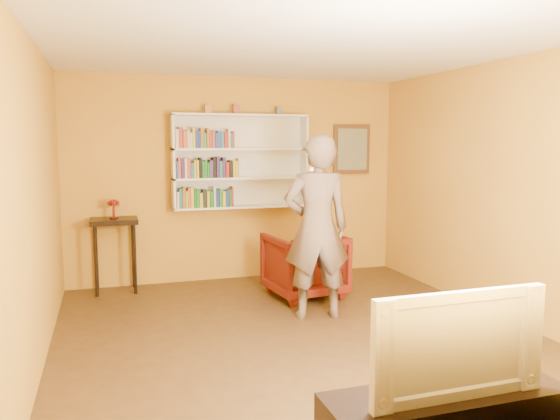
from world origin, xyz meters
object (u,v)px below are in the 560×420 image
object	(u,v)px
armchair	(304,265)
television	(448,340)
bookshelf	(240,162)
console_table	(114,231)
person	(317,228)
ruby_lustre	(113,205)

from	to	relation	value
armchair	television	size ratio (longest dim) A/B	0.83
bookshelf	television	bearing A→B (deg)	-89.69
console_table	armchair	world-z (taller)	console_table
console_table	bookshelf	bearing A→B (deg)	5.59
armchair	television	xyz separation A→B (m)	(-0.51, -3.61, 0.40)
console_table	person	bearing A→B (deg)	-39.82
ruby_lustre	person	bearing A→B (deg)	-39.82
armchair	person	world-z (taller)	person
ruby_lustre	television	bearing A→B (deg)	-69.81
console_table	armchair	xyz separation A→B (m)	(2.16, -0.89, -0.37)
console_table	armchair	distance (m)	2.37
ruby_lustre	armchair	xyz separation A→B (m)	(2.16, -0.89, -0.70)
bookshelf	console_table	bearing A→B (deg)	-174.41
bookshelf	console_table	size ratio (longest dim) A/B	1.96
console_table	person	xyz separation A→B (m)	(2.01, -1.67, 0.20)
television	person	bearing A→B (deg)	82.43
console_table	armchair	size ratio (longest dim) A/B	1.08
ruby_lustre	person	world-z (taller)	person
ruby_lustre	armchair	world-z (taller)	ruby_lustre
bookshelf	person	world-z (taller)	bookshelf
bookshelf	armchair	distance (m)	1.69
bookshelf	television	distance (m)	4.73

